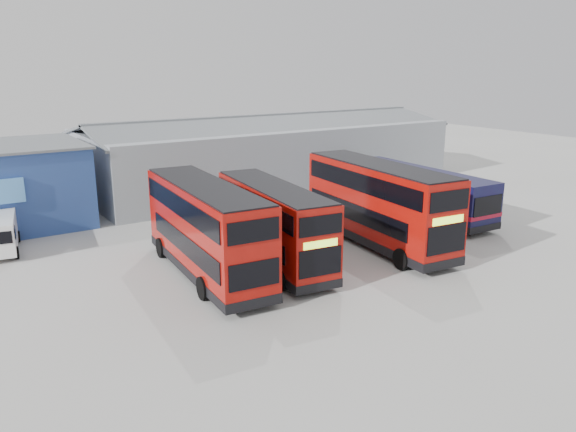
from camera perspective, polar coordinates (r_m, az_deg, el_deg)
The scene contains 6 objects.
ground_plane at distance 28.15m, azimuth 5.45°, elevation -5.47°, with size 120.00×120.00×0.00m, color #9F9F99.
maintenance_shed at distance 47.91m, azimuth -2.00°, elevation 6.41°, with size 30.50×12.00×5.89m.
double_decker_left at distance 26.92m, azimuth -8.29°, elevation -1.51°, with size 3.42×10.80×4.50m.
double_decker_centre at distance 28.22m, azimuth -1.49°, elevation -0.98°, with size 3.53×9.90×4.10m.
double_decker_right at distance 31.56m, azimuth 9.13°, elevation 1.08°, with size 3.73×11.17×4.64m.
single_decker_blue at distance 38.54m, azimuth 13.05°, elevation 2.30°, with size 3.29×11.75×3.15m.
Camera 1 is at (-16.65, -20.44, 9.88)m, focal length 35.00 mm.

